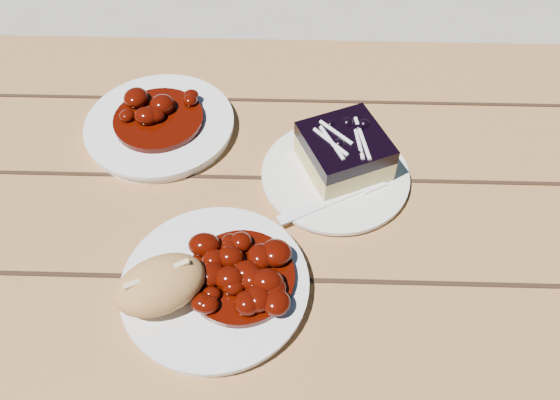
{
  "coord_description": "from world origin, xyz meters",
  "views": [
    {
      "loc": [
        0.33,
        -0.41,
        1.32
      ],
      "look_at": [
        0.32,
        -0.01,
        0.81
      ],
      "focal_mm": 35.0,
      "sensor_mm": 36.0,
      "label": 1
    }
  ],
  "objects_px": {
    "main_plate": "(215,286)",
    "bread_roll": "(161,285)",
    "second_plate": "(160,126)",
    "blueberry_cake": "(344,151)",
    "dessert_plate": "(335,176)",
    "picnic_table": "(68,283)"
  },
  "relations": [
    {
      "from": "main_plate",
      "to": "bread_roll",
      "type": "bearing_deg",
      "value": -160.02
    },
    {
      "from": "bread_roll",
      "to": "second_plate",
      "type": "height_order",
      "value": "bread_roll"
    },
    {
      "from": "blueberry_cake",
      "to": "bread_roll",
      "type": "bearing_deg",
      "value": -158.57
    },
    {
      "from": "dessert_plate",
      "to": "picnic_table",
      "type": "bearing_deg",
      "value": -168.23
    },
    {
      "from": "main_plate",
      "to": "second_plate",
      "type": "bearing_deg",
      "value": 112.3
    },
    {
      "from": "main_plate",
      "to": "second_plate",
      "type": "relative_size",
      "value": 1.0
    },
    {
      "from": "main_plate",
      "to": "second_plate",
      "type": "height_order",
      "value": "same"
    },
    {
      "from": "bread_roll",
      "to": "second_plate",
      "type": "bearing_deg",
      "value": 100.65
    },
    {
      "from": "picnic_table",
      "to": "bread_roll",
      "type": "xyz_separation_m",
      "value": [
        0.2,
        -0.11,
        0.2
      ]
    },
    {
      "from": "picnic_table",
      "to": "dessert_plate",
      "type": "relative_size",
      "value": 10.24
    },
    {
      "from": "picnic_table",
      "to": "blueberry_cake",
      "type": "bearing_deg",
      "value": 13.5
    },
    {
      "from": "dessert_plate",
      "to": "blueberry_cake",
      "type": "xyz_separation_m",
      "value": [
        0.01,
        0.02,
        0.03
      ]
    },
    {
      "from": "dessert_plate",
      "to": "blueberry_cake",
      "type": "distance_m",
      "value": 0.04
    },
    {
      "from": "blueberry_cake",
      "to": "picnic_table",
      "type": "bearing_deg",
      "value": 169.8
    },
    {
      "from": "blueberry_cake",
      "to": "dessert_plate",
      "type": "bearing_deg",
      "value": -147.39
    },
    {
      "from": "bread_roll",
      "to": "blueberry_cake",
      "type": "relative_size",
      "value": 0.76
    },
    {
      "from": "bread_roll",
      "to": "dessert_plate",
      "type": "distance_m",
      "value": 0.28
    },
    {
      "from": "bread_roll",
      "to": "second_plate",
      "type": "xyz_separation_m",
      "value": [
        -0.05,
        0.28,
        -0.03
      ]
    },
    {
      "from": "main_plate",
      "to": "dessert_plate",
      "type": "height_order",
      "value": "main_plate"
    },
    {
      "from": "dessert_plate",
      "to": "blueberry_cake",
      "type": "relative_size",
      "value": 1.44
    },
    {
      "from": "main_plate",
      "to": "bread_roll",
      "type": "relative_size",
      "value": 2.07
    },
    {
      "from": "bread_roll",
      "to": "dessert_plate",
      "type": "xyz_separation_m",
      "value": [
        0.2,
        0.2,
        -0.04
      ]
    }
  ]
}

